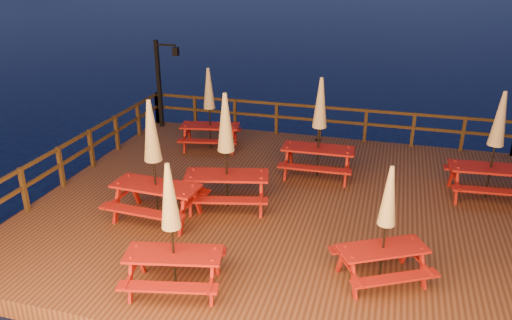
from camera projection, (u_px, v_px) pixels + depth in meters
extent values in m
plane|color=black|center=(287.00, 217.00, 12.36)|extent=(500.00, 500.00, 0.00)
cube|color=#482617|center=(288.00, 210.00, 12.28)|extent=(12.00, 10.00, 0.40)
cylinder|color=#322110|center=(163.00, 144.00, 17.97)|extent=(0.24, 0.24, 1.40)
cylinder|color=#322110|center=(317.00, 160.00, 16.56)|extent=(0.24, 0.24, 1.40)
cylinder|color=#322110|center=(500.00, 179.00, 15.16)|extent=(0.24, 0.24, 1.40)
cube|color=#322110|center=(321.00, 107.00, 16.12)|extent=(11.70, 0.06, 0.09)
cube|color=#322110|center=(320.00, 120.00, 16.29)|extent=(11.70, 0.06, 0.09)
cube|color=#322110|center=(187.00, 110.00, 17.48)|extent=(0.10, 0.10, 1.10)
cube|color=#322110|center=(320.00, 122.00, 16.31)|extent=(0.10, 0.10, 1.10)
cube|color=#322110|center=(473.00, 135.00, 15.13)|extent=(0.10, 0.10, 1.10)
cube|color=#322110|center=(74.00, 140.00, 13.27)|extent=(0.06, 9.70, 0.09)
cube|color=#322110|center=(76.00, 155.00, 13.44)|extent=(0.06, 9.70, 0.09)
cube|color=#322110|center=(77.00, 157.00, 13.46)|extent=(0.10, 0.10, 1.10)
cube|color=#322110|center=(144.00, 116.00, 16.91)|extent=(0.10, 0.10, 1.10)
cube|color=black|center=(159.00, 84.00, 17.07)|extent=(0.12, 0.12, 3.00)
cube|color=black|center=(166.00, 45.00, 16.46)|extent=(0.70, 0.06, 0.06)
cube|color=black|center=(176.00, 51.00, 16.45)|extent=(0.18, 0.18, 0.28)
sphere|color=#FFBF66|center=(176.00, 51.00, 16.45)|extent=(0.14, 0.14, 0.14)
cube|color=#9B1A0E|center=(227.00, 175.00, 11.72)|extent=(2.08, 1.20, 0.05)
cube|color=#9B1A0E|center=(229.00, 176.00, 12.44)|extent=(1.98, 0.76, 0.05)
cube|color=#9B1A0E|center=(224.00, 200.00, 11.24)|extent=(1.98, 0.76, 0.05)
cube|color=#9B1A0E|center=(195.00, 184.00, 12.23)|extent=(0.09, 0.12, 0.82)
cube|color=#9B1A0E|center=(191.00, 197.00, 11.57)|extent=(0.09, 0.12, 0.82)
cube|color=#9B1A0E|center=(262.00, 185.00, 12.18)|extent=(0.09, 0.12, 0.82)
cube|color=#9B1A0E|center=(261.00, 198.00, 11.51)|extent=(0.09, 0.12, 0.82)
cylinder|color=black|center=(226.00, 154.00, 11.51)|extent=(0.05, 0.05, 2.72)
cone|color=tan|center=(225.00, 122.00, 11.22)|extent=(0.39, 0.39, 1.36)
sphere|color=black|center=(225.00, 95.00, 10.97)|extent=(0.08, 0.08, 0.08)
cube|color=#9B1A0E|center=(174.00, 254.00, 8.82)|extent=(1.82, 1.02, 0.05)
cube|color=#9B1A0E|center=(181.00, 250.00, 9.45)|extent=(1.73, 0.63, 0.05)
cube|color=#9B1A0E|center=(168.00, 287.00, 8.40)|extent=(1.73, 0.63, 0.05)
cube|color=#9B1A0E|center=(140.00, 260.00, 9.28)|extent=(0.08, 0.11, 0.72)
cube|color=#9B1A0E|center=(131.00, 280.00, 8.70)|extent=(0.08, 0.11, 0.72)
cube|color=#9B1A0E|center=(217.00, 262.00, 9.20)|extent=(0.08, 0.11, 0.72)
cube|color=#9B1A0E|center=(212.00, 283.00, 8.62)|extent=(0.08, 0.11, 0.72)
cylinder|color=black|center=(172.00, 231.00, 8.63)|extent=(0.04, 0.04, 2.38)
cone|color=tan|center=(169.00, 196.00, 8.38)|extent=(0.34, 0.34, 1.19)
sphere|color=black|center=(167.00, 166.00, 8.17)|extent=(0.07, 0.07, 0.07)
cube|color=#9B1A0E|center=(383.00, 249.00, 9.06)|extent=(1.71, 1.32, 0.04)
cube|color=#9B1A0E|center=(369.00, 246.00, 9.65)|extent=(1.53, 0.99, 0.04)
cube|color=#9B1A0E|center=(395.00, 278.00, 8.68)|extent=(1.53, 0.99, 0.04)
cube|color=#9B1A0E|center=(341.00, 260.00, 9.32)|extent=(0.09, 0.10, 0.67)
cube|color=#9B1A0E|center=(354.00, 278.00, 8.79)|extent=(0.09, 0.10, 0.67)
cube|color=#9B1A0E|center=(407.00, 251.00, 9.59)|extent=(0.09, 0.10, 0.67)
cube|color=#9B1A0E|center=(423.00, 269.00, 9.06)|extent=(0.09, 0.10, 0.67)
cylinder|color=black|center=(385.00, 227.00, 8.89)|extent=(0.04, 0.04, 2.24)
cone|color=tan|center=(389.00, 196.00, 8.65)|extent=(0.32, 0.32, 1.12)
sphere|color=black|center=(392.00, 168.00, 8.45)|extent=(0.06, 0.06, 0.06)
cube|color=#9B1A0E|center=(318.00, 149.00, 13.37)|extent=(1.93, 0.79, 0.05)
cube|color=#9B1A0E|center=(321.00, 151.00, 14.06)|extent=(1.92, 0.35, 0.05)
cube|color=#9B1A0E|center=(314.00, 169.00, 12.92)|extent=(1.92, 0.35, 0.05)
cube|color=#9B1A0E|center=(291.00, 155.00, 14.02)|extent=(0.07, 0.11, 0.80)
cube|color=#9B1A0E|center=(286.00, 164.00, 13.39)|extent=(0.07, 0.11, 0.80)
cube|color=#9B1A0E|center=(348.00, 160.00, 13.66)|extent=(0.07, 0.11, 0.80)
cube|color=#9B1A0E|center=(346.00, 170.00, 13.03)|extent=(0.07, 0.11, 0.80)
cylinder|color=black|center=(319.00, 130.00, 13.17)|extent=(0.05, 0.05, 2.66)
cone|color=tan|center=(321.00, 103.00, 12.88)|extent=(0.38, 0.38, 1.33)
sphere|color=black|center=(322.00, 79.00, 12.65)|extent=(0.07, 0.07, 0.07)
cube|color=#9B1A0E|center=(156.00, 186.00, 11.17)|extent=(2.01, 0.87, 0.05)
cube|color=#9B1A0E|center=(171.00, 187.00, 11.87)|extent=(1.98, 0.41, 0.05)
cube|color=#9B1A0E|center=(142.00, 212.00, 10.72)|extent=(1.98, 0.41, 0.05)
cube|color=#9B1A0E|center=(134.00, 190.00, 11.89)|extent=(0.07, 0.11, 0.82)
cube|color=#9B1A0E|center=(117.00, 204.00, 11.26)|extent=(0.07, 0.11, 0.82)
cube|color=#9B1A0E|center=(197.00, 201.00, 11.40)|extent=(0.07, 0.11, 0.82)
cube|color=#9B1A0E|center=(182.00, 215.00, 10.77)|extent=(0.07, 0.11, 0.82)
cylinder|color=black|center=(154.00, 163.00, 10.96)|extent=(0.05, 0.05, 2.73)
cone|color=tan|center=(151.00, 131.00, 10.67)|extent=(0.39, 0.39, 1.37)
sphere|color=black|center=(149.00, 102.00, 10.43)|extent=(0.08, 0.08, 0.08)
cube|color=#9B1A0E|center=(210.00, 126.00, 15.34)|extent=(1.87, 1.01, 0.05)
cube|color=#9B1A0E|center=(213.00, 129.00, 15.99)|extent=(1.79, 0.60, 0.05)
cube|color=#9B1A0E|center=(207.00, 141.00, 14.91)|extent=(1.79, 0.60, 0.05)
cube|color=#9B1A0E|center=(189.00, 133.00, 15.83)|extent=(0.08, 0.11, 0.74)
cube|color=#9B1A0E|center=(185.00, 140.00, 15.24)|extent=(0.08, 0.11, 0.74)
cube|color=#9B1A0E|center=(235.00, 134.00, 15.72)|extent=(0.08, 0.11, 0.74)
cube|color=#9B1A0E|center=(233.00, 141.00, 15.12)|extent=(0.08, 0.11, 0.74)
cylinder|color=black|center=(209.00, 110.00, 15.15)|extent=(0.04, 0.04, 2.46)
cone|color=tan|center=(209.00, 88.00, 14.89)|extent=(0.35, 0.35, 1.23)
sphere|color=black|center=(208.00, 69.00, 14.67)|extent=(0.07, 0.07, 0.07)
cube|color=#9B1A0E|center=(491.00, 168.00, 12.16)|extent=(1.96, 0.89, 0.05)
cube|color=#9B1A0E|center=(483.00, 170.00, 12.85)|extent=(1.92, 0.45, 0.05)
cube|color=#9B1A0E|center=(494.00, 191.00, 11.70)|extent=(1.92, 0.45, 0.05)
cube|color=#9B1A0E|center=(452.00, 175.00, 12.76)|extent=(0.07, 0.11, 0.79)
cube|color=#9B1A0E|center=(456.00, 186.00, 12.13)|extent=(0.07, 0.11, 0.79)
cylinder|color=black|center=(494.00, 148.00, 11.95)|extent=(0.05, 0.05, 2.64)
cone|color=tan|center=(500.00, 119.00, 11.67)|extent=(0.38, 0.38, 1.32)
sphere|color=black|center=(505.00, 93.00, 11.44)|extent=(0.07, 0.07, 0.07)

